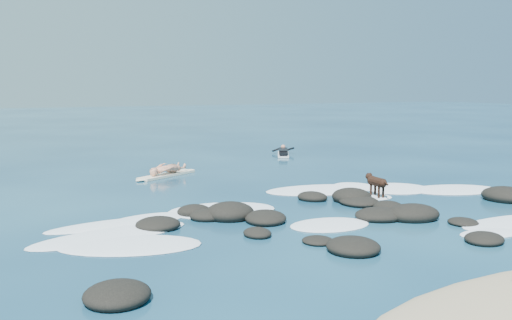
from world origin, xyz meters
TOP-DOWN VIEW (x-y plane):
  - ground at (0.00, 0.00)m, footprint 160.00×160.00m
  - reef_rocks at (0.25, -1.36)m, footprint 14.03×7.22m
  - breaking_foam at (0.22, 0.32)m, footprint 14.92×8.07m
  - standing_surfer_rig at (-2.12, 7.43)m, footprint 2.86×1.93m
  - paddling_surfer_rig at (4.84, 11.18)m, footprint 1.67×2.41m
  - dog at (2.37, 0.68)m, footprint 0.32×1.17m

SIDE VIEW (x-z plane):
  - ground at x=0.00m, z-range 0.00..0.00m
  - breaking_foam at x=0.22m, z-range -0.05..0.07m
  - reef_rocks at x=0.25m, z-range -0.17..0.38m
  - paddling_surfer_rig at x=4.84m, z-range -0.07..0.37m
  - dog at x=2.37m, z-range 0.12..0.86m
  - standing_surfer_rig at x=-2.12m, z-range -0.19..1.62m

